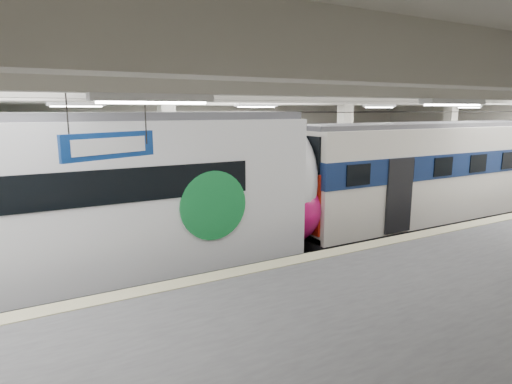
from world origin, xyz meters
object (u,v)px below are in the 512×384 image
older_rer (428,173)px  far_train (21,184)px  modern_emu (107,204)px  wayfinding_sign (110,145)px

older_rer → far_train: 15.53m
modern_emu → older_rer: bearing=0.0°
wayfinding_sign → far_train: bearing=73.8°
older_rer → far_train: size_ratio=0.97×
older_rer → wayfinding_sign: (-13.13, -4.14, 1.96)m
older_rer → far_train: older_rer is taller
far_train → wayfinding_sign: size_ratio=8.03×
far_train → wayfinding_sign: wayfinding_sign is taller
older_rer → wayfinding_sign: bearing=-162.5°
modern_emu → older_rer: 12.57m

